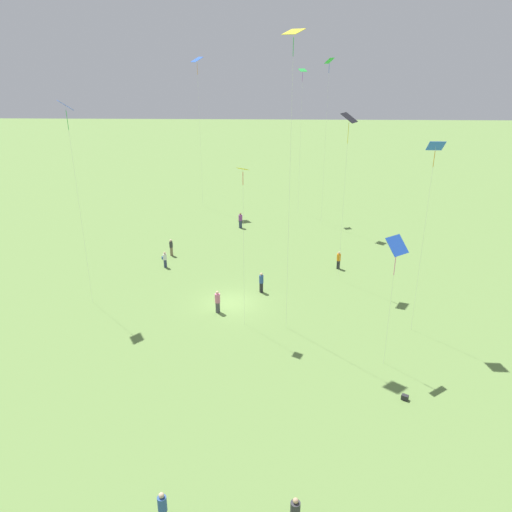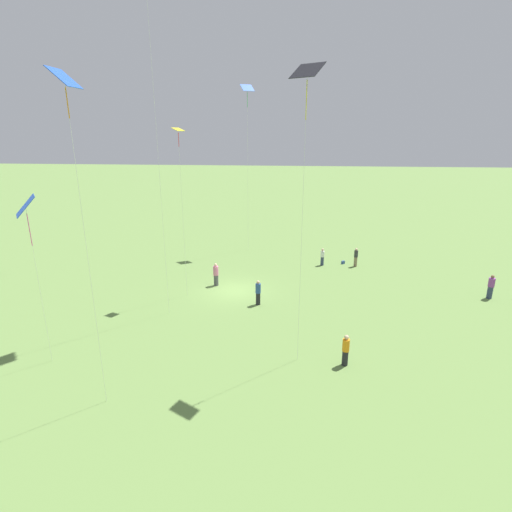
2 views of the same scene
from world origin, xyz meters
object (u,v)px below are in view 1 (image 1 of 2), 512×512
person_2 (218,302)px  picnic_bag_2 (163,258)px  kite_8 (397,248)px  kite_0 (329,71)px  person_0 (261,282)px  kite_1 (197,65)px  kite_4 (302,80)px  person_7 (165,260)px  kite_7 (66,113)px  person_6 (171,247)px  kite_5 (293,49)px  person_4 (339,260)px  kite_2 (435,154)px  person_1 (163,509)px  person_3 (240,221)px  picnic_bag_1 (405,397)px  kite_3 (349,123)px  kite_6 (243,181)px

person_2 → picnic_bag_2: 12.51m
kite_8 → kite_0: bearing=101.4°
person_0 → kite_1: (-25.37, -8.31, 16.72)m
kite_1 → kite_4: bearing=90.0°
person_7 → kite_1: (-20.36, 0.95, 16.83)m
kite_7 → person_6: bearing=-7.3°
person_0 → person_7: bearing=79.9°
kite_5 → kite_0: bearing=164.0°
person_4 → kite_2: bearing=-8.3°
person_1 → person_4: size_ratio=1.06×
person_3 → kite_0: size_ratio=0.10×
person_1 → picnic_bag_2: size_ratio=5.19×
person_0 → kite_4: size_ratio=0.10×
person_1 → person_6: 31.31m
kite_2 → kite_5: kite_5 is taller
kite_1 → picnic_bag_2: bearing=6.5°
person_3 → picnic_bag_2: size_ratio=5.10×
kite_7 → picnic_bag_1: bearing=-100.7°
person_0 → kite_3: (-2.77, 6.90, 12.90)m
kite_5 → picnic_bag_2: 25.85m
person_3 → kite_7: bearing=16.0°
kite_6 → picnic_bag_1: size_ratio=25.29×
person_6 → picnic_bag_1: size_ratio=3.67×
person_7 → kite_7: kite_7 is taller
kite_0 → kite_6: (23.92, -7.91, -6.16)m
person_0 → kite_4: 27.74m
person_3 → kite_6: size_ratio=0.15×
person_1 → person_6: size_ratio=1.06×
kite_1 → kite_7: (27.70, -5.50, -2.60)m
kite_1 → person_1: bearing=16.8°
kite_4 → kite_6: 29.23m
kite_3 → kite_5: 11.29m
person_2 → kite_1: size_ratio=0.10×
kite_6 → kite_3: bearing=-59.0°
kite_5 → kite_2: bearing=85.1°
person_6 → picnic_bag_1: (22.00, 18.02, -0.72)m
person_0 → kite_5: bearing=-143.0°
person_3 → kite_6: bearing=50.2°
person_0 → kite_1: kite_1 is taller
kite_2 → kite_3: bearing=-16.9°
kite_2 → picnic_bag_2: 27.86m
person_7 → picnic_bag_2: bearing=87.1°
kite_6 → kite_5: bearing=-111.8°
kite_5 → kite_8: size_ratio=2.31×
person_1 → kite_4: kite_4 is taller
kite_0 → kite_4: kite_0 is taller
person_3 → picnic_bag_2: person_3 is taller
person_2 → kite_0: 29.27m
kite_1 → picnic_bag_2: 25.43m
kite_3 → kite_6: kite_3 is taller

